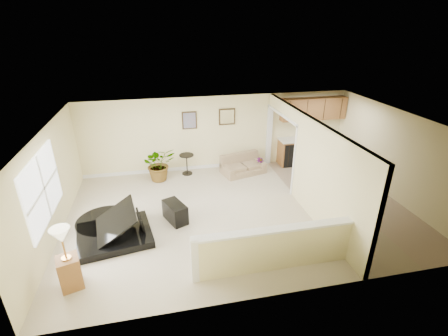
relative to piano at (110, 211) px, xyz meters
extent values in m
plane|color=beige|center=(3.23, 0.40, -0.66)|extent=(9.00, 9.00, 0.00)
cube|color=beige|center=(3.23, 3.40, 0.59)|extent=(9.00, 0.04, 2.50)
cube|color=beige|center=(3.23, -2.60, 0.59)|extent=(9.00, 0.04, 2.50)
cube|color=beige|center=(-1.27, 0.40, 0.59)|extent=(0.04, 6.00, 2.50)
cube|color=beige|center=(7.73, 0.40, 0.59)|extent=(0.04, 6.00, 2.50)
cube|color=silver|center=(3.23, 0.40, 1.84)|extent=(9.00, 6.00, 0.04)
cube|color=gray|center=(6.38, 0.40, -0.65)|extent=(2.70, 6.00, 0.01)
cube|color=beige|center=(5.03, -0.80, 0.59)|extent=(0.12, 3.60, 2.50)
cube|color=beige|center=(5.03, 2.17, 1.64)|extent=(0.12, 2.35, 0.40)
cube|color=beige|center=(3.38, -1.90, -0.18)|extent=(3.30, 0.12, 0.95)
cube|color=white|center=(3.38, -1.90, 0.31)|extent=(3.40, 0.22, 0.05)
cube|color=white|center=(1.73, -1.90, -0.16)|extent=(0.14, 0.14, 1.00)
cube|color=white|center=(-1.26, -0.10, 0.79)|extent=(0.05, 2.15, 1.45)
cube|color=#332512|center=(2.28, 3.37, 1.09)|extent=(0.48, 0.03, 0.58)
cube|color=#915C74|center=(2.28, 3.35, 1.09)|extent=(0.40, 0.01, 0.50)
cube|color=#332512|center=(3.53, 3.37, 1.14)|extent=(0.55, 0.03, 0.55)
cube|color=silver|center=(3.53, 3.35, 1.14)|extent=(0.46, 0.01, 0.46)
cube|color=#925F2F|center=(6.53, 3.10, -0.21)|extent=(2.30, 0.60, 0.90)
cube|color=silver|center=(6.53, 3.10, 0.26)|extent=(2.36, 0.65, 0.04)
cube|color=black|center=(5.73, 3.09, -0.23)|extent=(0.60, 0.60, 0.84)
cube|color=#925F2F|center=(6.53, 3.22, 1.29)|extent=(2.30, 0.35, 0.75)
cube|color=black|center=(0.04, -0.16, 0.22)|extent=(1.86, 1.68, 0.34)
cylinder|color=black|center=(-0.13, 0.47, 0.22)|extent=(1.41, 1.41, 0.34)
cube|color=white|center=(1.02, -0.16, 0.18)|extent=(0.44, 1.16, 0.02)
cube|color=black|center=(-0.07, -0.04, 0.53)|extent=(1.50, 1.51, 0.77)
cube|color=black|center=(1.50, 0.31, -0.41)|extent=(0.64, 0.84, 0.50)
cube|color=#9D8164|center=(3.95, 2.74, -0.46)|extent=(1.56, 1.12, 0.39)
cube|color=#9D8164|center=(3.95, 3.04, -0.06)|extent=(1.40, 0.53, 0.41)
cube|color=#9D8164|center=(3.34, 2.74, -0.19)|extent=(0.36, 0.81, 0.15)
cube|color=#9D8164|center=(4.57, 2.74, -0.19)|extent=(0.36, 0.81, 0.15)
cylinder|color=black|center=(2.10, 3.05, -0.64)|extent=(0.34, 0.34, 0.03)
cylinder|color=black|center=(2.10, 3.05, -0.31)|extent=(0.03, 0.03, 0.67)
cylinder|color=black|center=(2.10, 3.05, 0.02)|extent=(0.48, 0.48, 0.03)
cylinder|color=black|center=(1.20, 2.80, -0.54)|extent=(0.32, 0.32, 0.22)
imported|color=#1B4514|center=(1.20, 2.80, -0.10)|extent=(1.17, 1.07, 1.11)
cylinder|color=black|center=(4.53, 2.72, -0.57)|extent=(0.26, 0.26, 0.18)
imported|color=#1B4514|center=(4.53, 2.72, -0.41)|extent=(0.35, 0.35, 0.50)
cube|color=#925F2F|center=(-0.61, -1.56, -0.32)|extent=(0.49, 0.49, 0.67)
cylinder|color=#CA8B43|center=(-0.61, -1.56, 0.03)|extent=(0.18, 0.18, 0.02)
cylinder|color=#CA8B43|center=(-0.61, -1.56, 0.25)|extent=(0.03, 0.03, 0.45)
cone|color=#F8F0CB|center=(-0.61, -1.56, 0.53)|extent=(0.36, 0.36, 0.29)
camera|label=1|loc=(1.25, -6.85, 4.03)|focal=26.00mm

